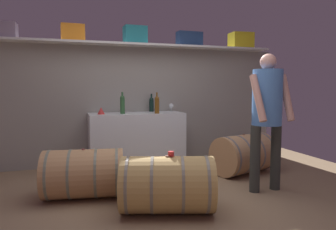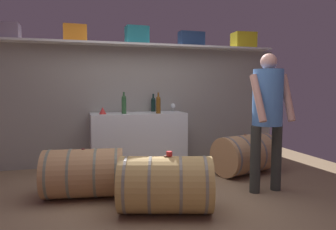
{
  "view_description": "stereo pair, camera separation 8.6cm",
  "coord_description": "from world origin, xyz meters",
  "px_view_note": "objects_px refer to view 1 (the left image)",
  "views": [
    {
      "loc": [
        -1.03,
        -3.16,
        1.26
      ],
      "look_at": [
        0.13,
        0.5,
        0.92
      ],
      "focal_mm": 33.65,
      "sensor_mm": 36.0,
      "label": 1
    },
    {
      "loc": [
        -0.95,
        -3.18,
        1.26
      ],
      "look_at": [
        0.13,
        0.5,
        0.92
      ],
      "focal_mm": 33.65,
      "sensor_mm": 36.0,
      "label": 2
    }
  ],
  "objects_px": {
    "toolcase_teal": "(135,35)",
    "toolcase_orange": "(73,33)",
    "work_cabinet": "(137,140)",
    "wine_barrel_far": "(243,154)",
    "wine_barrel_near": "(167,184)",
    "toolcase_grey": "(2,30)",
    "wine_bottle_amber": "(157,104)",
    "wine_glass": "(171,106)",
    "wine_bottle_dark": "(151,104)",
    "toolcase_yellow": "(241,41)",
    "toolcase_navy": "(189,39)",
    "wine_bottle_green": "(122,104)",
    "tasting_cup": "(171,154)",
    "red_funnel": "(101,111)",
    "winemaker_pouring": "(267,108)",
    "wine_barrel_flank": "(84,174)"
  },
  "relations": [
    {
      "from": "red_funnel",
      "to": "tasting_cup",
      "type": "distance_m",
      "value": 1.92
    },
    {
      "from": "red_funnel",
      "to": "winemaker_pouring",
      "type": "distance_m",
      "value": 2.38
    },
    {
      "from": "wine_barrel_near",
      "to": "wine_barrel_far",
      "type": "bearing_deg",
      "value": 51.52
    },
    {
      "from": "toolcase_yellow",
      "to": "tasting_cup",
      "type": "height_order",
      "value": "toolcase_yellow"
    },
    {
      "from": "work_cabinet",
      "to": "wine_glass",
      "type": "relative_size",
      "value": 11.08
    },
    {
      "from": "toolcase_teal",
      "to": "wine_glass",
      "type": "xyz_separation_m",
      "value": [
        0.6,
        -0.02,
        -1.14
      ]
    },
    {
      "from": "tasting_cup",
      "to": "winemaker_pouring",
      "type": "height_order",
      "value": "winemaker_pouring"
    },
    {
      "from": "wine_bottle_amber",
      "to": "toolcase_orange",
      "type": "bearing_deg",
      "value": 162.21
    },
    {
      "from": "work_cabinet",
      "to": "wine_barrel_far",
      "type": "relative_size",
      "value": 1.48
    },
    {
      "from": "wine_bottle_green",
      "to": "winemaker_pouring",
      "type": "distance_m",
      "value": 2.14
    },
    {
      "from": "toolcase_teal",
      "to": "toolcase_navy",
      "type": "bearing_deg",
      "value": -3.04
    },
    {
      "from": "work_cabinet",
      "to": "wine_bottle_amber",
      "type": "xyz_separation_m",
      "value": [
        0.28,
        -0.19,
        0.57
      ]
    },
    {
      "from": "toolcase_orange",
      "to": "red_funnel",
      "type": "relative_size",
      "value": 3.09
    },
    {
      "from": "work_cabinet",
      "to": "wine_bottle_dark",
      "type": "height_order",
      "value": "wine_bottle_dark"
    },
    {
      "from": "toolcase_yellow",
      "to": "wine_bottle_green",
      "type": "bearing_deg",
      "value": -169.88
    },
    {
      "from": "wine_barrel_far",
      "to": "wine_bottle_amber",
      "type": "bearing_deg",
      "value": 132.04
    },
    {
      "from": "toolcase_orange",
      "to": "wine_bottle_dark",
      "type": "bearing_deg",
      "value": -2.28
    },
    {
      "from": "work_cabinet",
      "to": "wine_barrel_far",
      "type": "bearing_deg",
      "value": -31.24
    },
    {
      "from": "wine_barrel_far",
      "to": "wine_barrel_near",
      "type": "bearing_deg",
      "value": -162.71
    },
    {
      "from": "wine_barrel_near",
      "to": "wine_bottle_green",
      "type": "bearing_deg",
      "value": 111.11
    },
    {
      "from": "toolcase_grey",
      "to": "wine_barrel_flank",
      "type": "xyz_separation_m",
      "value": [
        1.01,
        -1.4,
        -1.78
      ]
    },
    {
      "from": "toolcase_teal",
      "to": "tasting_cup",
      "type": "distance_m",
      "value": 2.56
    },
    {
      "from": "wine_bottle_green",
      "to": "tasting_cup",
      "type": "height_order",
      "value": "wine_bottle_green"
    },
    {
      "from": "toolcase_teal",
      "to": "toolcase_orange",
      "type": "bearing_deg",
      "value": 176.96
    },
    {
      "from": "wine_bottle_amber",
      "to": "work_cabinet",
      "type": "bearing_deg",
      "value": 145.58
    },
    {
      "from": "toolcase_yellow",
      "to": "wine_bottle_dark",
      "type": "xyz_separation_m",
      "value": [
        -1.64,
        0.01,
        -1.1
      ]
    },
    {
      "from": "toolcase_navy",
      "to": "wine_bottle_dark",
      "type": "relative_size",
      "value": 1.44
    },
    {
      "from": "wine_glass",
      "to": "winemaker_pouring",
      "type": "xyz_separation_m",
      "value": [
        0.62,
        -1.79,
        0.07
      ]
    },
    {
      "from": "toolcase_orange",
      "to": "wine_bottle_amber",
      "type": "height_order",
      "value": "toolcase_orange"
    },
    {
      "from": "toolcase_navy",
      "to": "work_cabinet",
      "type": "xyz_separation_m",
      "value": [
        -0.96,
        -0.19,
        -1.64
      ]
    },
    {
      "from": "toolcase_grey",
      "to": "work_cabinet",
      "type": "distance_m",
      "value": 2.49
    },
    {
      "from": "toolcase_orange",
      "to": "toolcase_teal",
      "type": "height_order",
      "value": "toolcase_teal"
    },
    {
      "from": "toolcase_teal",
      "to": "winemaker_pouring",
      "type": "xyz_separation_m",
      "value": [
        1.22,
        -1.81,
        -1.07
      ]
    },
    {
      "from": "winemaker_pouring",
      "to": "wine_glass",
      "type": "bearing_deg",
      "value": -72.71
    },
    {
      "from": "toolcase_yellow",
      "to": "wine_bottle_dark",
      "type": "bearing_deg",
      "value": -177.35
    },
    {
      "from": "work_cabinet",
      "to": "wine_barrel_far",
      "type": "distance_m",
      "value": 1.65
    },
    {
      "from": "toolcase_yellow",
      "to": "wine_bottle_green",
      "type": "distance_m",
      "value": 2.44
    },
    {
      "from": "wine_barrel_near",
      "to": "toolcase_yellow",
      "type": "bearing_deg",
      "value": 62.48
    },
    {
      "from": "toolcase_navy",
      "to": "wine_barrel_flank",
      "type": "height_order",
      "value": "toolcase_navy"
    },
    {
      "from": "toolcase_yellow",
      "to": "work_cabinet",
      "type": "xyz_separation_m",
      "value": [
        -1.94,
        -0.19,
        -1.65
      ]
    },
    {
      "from": "toolcase_navy",
      "to": "wine_barrel_near",
      "type": "bearing_deg",
      "value": -118.99
    },
    {
      "from": "wine_barrel_flank",
      "to": "wine_bottle_amber",
      "type": "bearing_deg",
      "value": 49.96
    },
    {
      "from": "toolcase_grey",
      "to": "red_funnel",
      "type": "relative_size",
      "value": 3.49
    },
    {
      "from": "toolcase_teal",
      "to": "tasting_cup",
      "type": "height_order",
      "value": "toolcase_teal"
    },
    {
      "from": "wine_barrel_near",
      "to": "wine_bottle_amber",
      "type": "bearing_deg",
      "value": 94.41
    },
    {
      "from": "red_funnel",
      "to": "wine_barrel_far",
      "type": "height_order",
      "value": "red_funnel"
    },
    {
      "from": "toolcase_orange",
      "to": "wine_bottle_amber",
      "type": "distance_m",
      "value": 1.66
    },
    {
      "from": "toolcase_orange",
      "to": "red_funnel",
      "type": "distance_m",
      "value": 1.25
    },
    {
      "from": "toolcase_teal",
      "to": "wine_bottle_dark",
      "type": "bearing_deg",
      "value": -0.64
    },
    {
      "from": "toolcase_navy",
      "to": "wine_barrel_far",
      "type": "bearing_deg",
      "value": -69.13
    }
  ]
}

